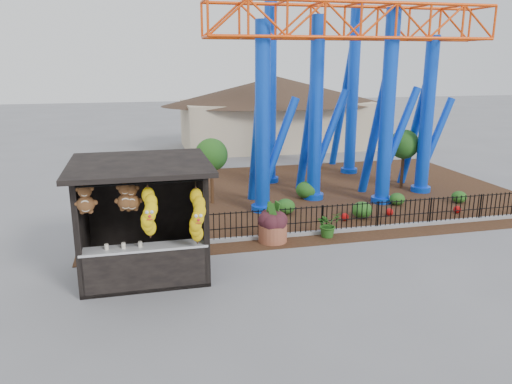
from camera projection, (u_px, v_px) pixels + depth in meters
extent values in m
plane|color=slate|center=(263.00, 280.00, 13.17)|extent=(120.00, 120.00, 0.00)
cube|color=#331E11|center=(307.00, 194.00, 21.59)|extent=(18.00, 12.00, 0.02)
cube|color=gray|center=(356.00, 229.00, 16.88)|extent=(18.00, 0.18, 0.12)
cube|color=black|center=(146.00, 271.00, 13.61)|extent=(3.20, 2.60, 0.10)
cube|color=black|center=(142.00, 207.00, 14.40)|extent=(3.20, 0.12, 3.00)
cube|color=black|center=(82.00, 224.00, 12.89)|extent=(0.12, 2.60, 3.00)
cube|color=black|center=(201.00, 216.00, 13.58)|extent=(0.12, 2.60, 3.00)
cube|color=black|center=(139.00, 164.00, 12.60)|extent=(3.50, 3.40, 0.12)
cube|color=black|center=(77.00, 241.00, 11.73)|extent=(0.14, 0.14, 3.00)
cube|color=black|center=(207.00, 231.00, 12.42)|extent=(0.14, 0.14, 3.00)
cube|color=black|center=(146.00, 269.00, 12.49)|extent=(3.00, 0.50, 1.10)
cube|color=silver|center=(145.00, 248.00, 12.34)|extent=(3.10, 0.55, 0.06)
cylinder|color=black|center=(141.00, 184.00, 11.53)|extent=(2.90, 0.04, 0.04)
cylinder|color=blue|center=(263.00, 120.00, 18.25)|extent=(0.56, 0.56, 7.00)
cylinder|color=blue|center=(262.00, 208.00, 19.12)|extent=(0.84, 0.84, 0.24)
cylinder|color=blue|center=(316.00, 111.00, 19.91)|extent=(0.56, 0.56, 7.30)
cylinder|color=blue|center=(313.00, 196.00, 20.81)|extent=(0.84, 0.84, 0.24)
cylinder|color=blue|center=(387.00, 110.00, 19.32)|extent=(0.56, 0.56, 7.50)
cylinder|color=blue|center=(381.00, 200.00, 20.25)|extent=(0.84, 0.84, 0.24)
cylinder|color=blue|center=(427.00, 116.00, 21.13)|extent=(0.56, 0.56, 6.60)
cylinder|color=blue|center=(420.00, 189.00, 21.94)|extent=(0.84, 0.84, 0.24)
cylinder|color=blue|center=(270.00, 80.00, 22.50)|extent=(0.56, 0.56, 9.50)
cylinder|color=blue|center=(270.00, 179.00, 23.69)|extent=(0.84, 0.84, 0.24)
cylinder|color=blue|center=(354.00, 68.00, 24.33)|extent=(0.56, 0.56, 10.50)
cylinder|color=blue|center=(349.00, 170.00, 25.64)|extent=(0.84, 0.84, 0.24)
cylinder|color=blue|center=(257.00, 140.00, 19.32)|extent=(0.36, 2.21, 5.85)
cylinder|color=blue|center=(278.00, 146.00, 18.96)|extent=(1.62, 0.32, 3.73)
cylinder|color=blue|center=(308.00, 131.00, 20.99)|extent=(0.36, 2.29, 6.10)
cylinder|color=blue|center=(328.00, 136.00, 20.63)|extent=(1.67, 0.32, 3.88)
cylinder|color=blue|center=(375.00, 131.00, 20.40)|extent=(0.36, 2.34, 6.26)
cylinder|color=blue|center=(398.00, 137.00, 20.05)|extent=(1.71, 0.32, 3.99)
cylinder|color=blue|center=(414.00, 133.00, 22.19)|extent=(0.36, 2.10, 5.53)
cylinder|color=blue|center=(435.00, 138.00, 21.82)|extent=(1.54, 0.32, 3.52)
cylinder|color=#9C5338|center=(273.00, 233.00, 15.86)|extent=(1.19, 1.19, 0.58)
ellipsoid|color=#36151C|center=(273.00, 215.00, 15.70)|extent=(0.70, 0.70, 0.64)
imported|color=#29581A|center=(328.00, 224.00, 16.25)|extent=(0.95, 0.89, 0.86)
ellipsoid|color=#204F17|center=(286.00, 206.00, 18.67)|extent=(0.72, 0.72, 0.57)
ellipsoid|color=#204F17|center=(362.00, 210.00, 18.19)|extent=(0.75, 0.75, 0.60)
ellipsoid|color=#204F17|center=(397.00, 199.00, 19.86)|extent=(0.60, 0.60, 0.48)
ellipsoid|color=#204F17|center=(307.00, 190.00, 20.77)|extent=(0.89, 0.89, 0.71)
ellipsoid|color=#204F17|center=(459.00, 197.00, 20.15)|extent=(0.60, 0.60, 0.48)
sphere|color=#AD0C0B|center=(267.00, 227.00, 16.84)|extent=(0.28, 0.28, 0.28)
sphere|color=#AD0C0B|center=(345.00, 217.00, 17.92)|extent=(0.28, 0.28, 0.28)
sphere|color=#AD0C0B|center=(389.00, 212.00, 18.50)|extent=(0.28, 0.28, 0.28)
sphere|color=#AD0C0B|center=(457.00, 210.00, 18.80)|extent=(0.28, 0.28, 0.28)
cube|color=#BFAD8C|center=(276.00, 124.00, 32.94)|extent=(12.00, 6.00, 3.00)
cone|color=#332319|center=(277.00, 87.00, 32.32)|extent=(15.00, 15.00, 1.80)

